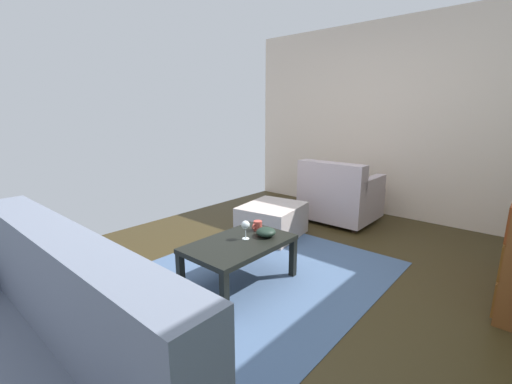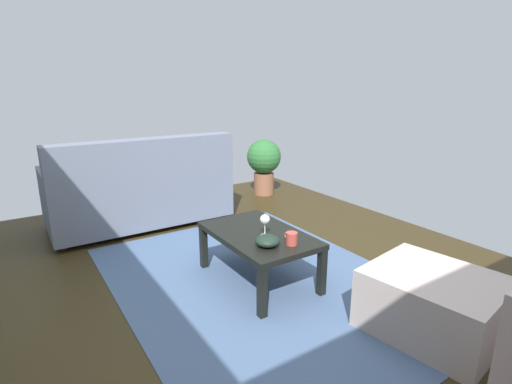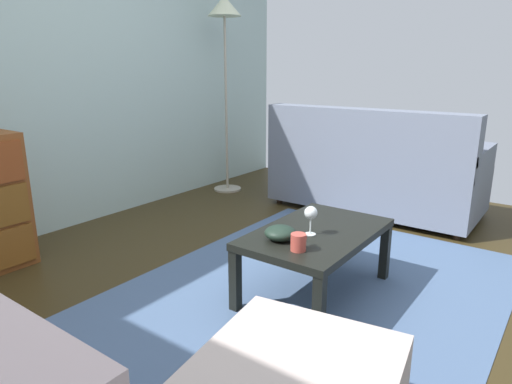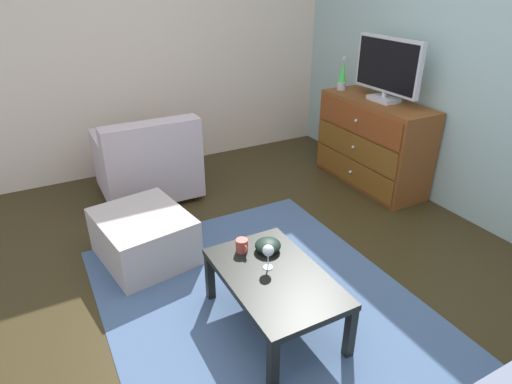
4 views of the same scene
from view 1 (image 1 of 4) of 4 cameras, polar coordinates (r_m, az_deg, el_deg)
The scene contains 9 objects.
ground_plane at distance 2.95m, azimuth 3.88°, elevation -15.32°, with size 5.62×4.43×0.05m, color #342A14.
wall_plain_left at distance 4.90m, azimuth 22.96°, elevation 11.09°, with size 0.12×4.43×2.56m, color beige.
area_rug at distance 2.91m, azimuth -1.83°, elevation -15.04°, with size 2.60×1.90×0.01m, color #445B7E.
coffee_table at distance 2.75m, azimuth -2.82°, elevation -9.36°, with size 0.88×0.55×0.38m.
wine_glass at distance 2.74m, azimuth -1.79°, elevation -5.73°, with size 0.07×0.07×0.16m.
mug at distance 2.96m, azimuth 0.26°, elevation -5.75°, with size 0.11×0.08×0.08m.
bowl_decorative at distance 2.83m, azimuth 1.70°, elevation -6.83°, with size 0.16×0.16×0.07m, color black.
armchair at distance 4.47m, azimuth 14.02°, elevation -0.66°, with size 0.80×0.86×0.80m.
ottoman at distance 3.86m, azimuth 2.77°, elevation -4.84°, with size 0.70×0.60×0.36m, color #B5A6A0.
Camera 1 is at (2.08, 1.54, 1.39)m, focal length 23.47 mm.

